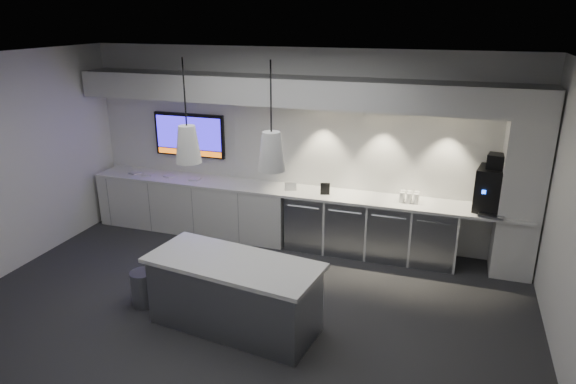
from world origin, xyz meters
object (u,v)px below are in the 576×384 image
(wall_tv, at_px, (189,135))
(bin, at_px, (144,288))
(island, at_px, (234,294))
(coffee_machine, at_px, (493,187))

(wall_tv, distance_m, bin, 3.00)
(island, xyz_separation_m, coffee_machine, (2.79, 2.44, 0.80))
(wall_tv, height_order, bin, wall_tv)
(wall_tv, bearing_deg, bin, -75.30)
(island, relative_size, coffee_machine, 2.63)
(wall_tv, bearing_deg, coffee_machine, -2.97)
(island, bearing_deg, coffee_machine, 49.04)
(bin, distance_m, coffee_machine, 4.80)
(wall_tv, xyz_separation_m, bin, (0.68, -2.59, -1.34))
(bin, height_order, coffee_machine, coffee_machine)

